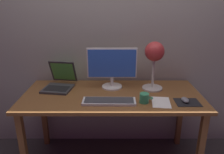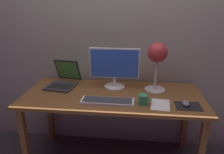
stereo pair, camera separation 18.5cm
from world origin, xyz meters
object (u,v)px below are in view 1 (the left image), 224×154
Objects in this scene: monitor at (112,66)px; laptop at (60,80)px; keyboard_main at (109,101)px; mouse at (185,100)px; desk_lamp at (155,55)px; coffee_mug at (145,98)px.

monitor is 0.52m from laptop.
mouse is at bearing 0.80° from keyboard_main.
keyboard_main is at bearing -179.20° from mouse.
desk_lamp is at bearing 127.36° from mouse.
laptop is (-0.50, 0.02, -0.15)m from monitor.
desk_lamp is 0.48m from mouse.
monitor is 1.06× the size of keyboard_main.
desk_lamp is (0.41, 0.30, 0.31)m from keyboard_main.
laptop is 1.16m from mouse.
coffee_mug is at bearing -111.52° from desk_lamp.
monitor reaches higher than coffee_mug.
mouse is (0.22, -0.29, -0.31)m from desk_lamp.
desk_lamp is (0.39, -0.03, 0.11)m from monitor.
coffee_mug is (-0.12, -0.30, -0.29)m from desk_lamp.
laptop is (-0.48, 0.35, 0.06)m from keyboard_main.
keyboard_main is 4.61× the size of mouse.
laptop is at bearing 155.66° from coffee_mug.
desk_lamp is 4.04× the size of coffee_mug.
desk_lamp is 0.43m from coffee_mug.
monitor is 0.72m from mouse.
laptop reaches higher than coffee_mug.
mouse is at bearing -52.64° from desk_lamp.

